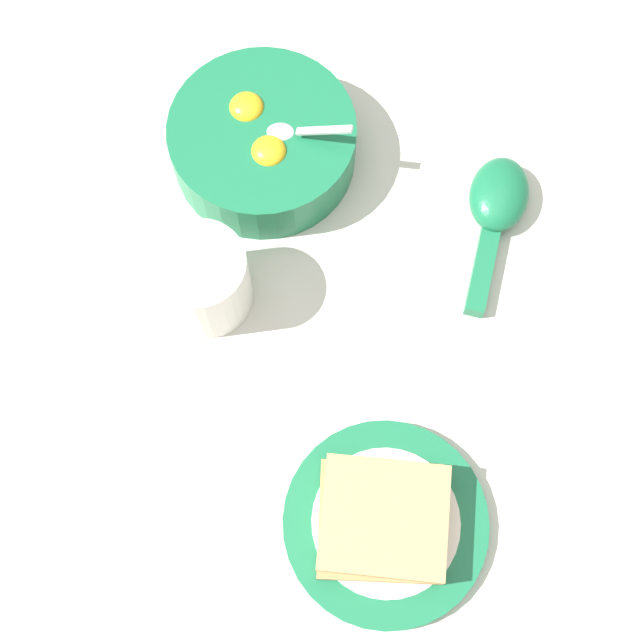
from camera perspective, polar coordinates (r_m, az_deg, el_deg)
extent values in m
plane|color=beige|center=(0.80, 0.50, -2.13)|extent=(3.00, 3.00, 0.00)
cylinder|color=#196B42|center=(0.85, -3.70, 11.24)|extent=(0.17, 0.17, 0.05)
cylinder|color=white|center=(0.84, -3.74, 11.57)|extent=(0.14, 0.14, 0.02)
ellipsoid|color=yellow|center=(0.82, -3.34, 10.73)|extent=(0.03, 0.03, 0.02)
ellipsoid|color=yellow|center=(0.84, -4.77, 13.41)|extent=(0.03, 0.03, 0.02)
cylinder|color=black|center=(0.83, -5.05, 11.93)|extent=(0.04, 0.04, 0.00)
ellipsoid|color=silver|center=(0.82, -2.59, 11.91)|extent=(0.03, 0.02, 0.01)
cube|color=silver|center=(0.80, 0.21, 12.04)|extent=(0.05, 0.02, 0.03)
cylinder|color=#196B42|center=(0.76, 4.16, -12.82)|extent=(0.17, 0.17, 0.01)
cylinder|color=white|center=(0.75, 4.20, -12.76)|extent=(0.12, 0.12, 0.00)
cube|color=tan|center=(0.75, 3.85, -12.73)|extent=(0.10, 0.10, 0.02)
cube|color=tan|center=(0.73, 4.08, -12.52)|extent=(0.11, 0.10, 0.02)
ellipsoid|color=#196B42|center=(0.85, 11.35, 7.89)|extent=(0.07, 0.09, 0.03)
cube|color=#196B42|center=(0.83, 10.31, 3.17)|extent=(0.04, 0.09, 0.02)
cylinder|color=silver|center=(0.78, -7.49, 2.54)|extent=(0.08, 0.08, 0.08)
cylinder|color=#472B16|center=(0.75, -7.79, 3.40)|extent=(0.07, 0.07, 0.01)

